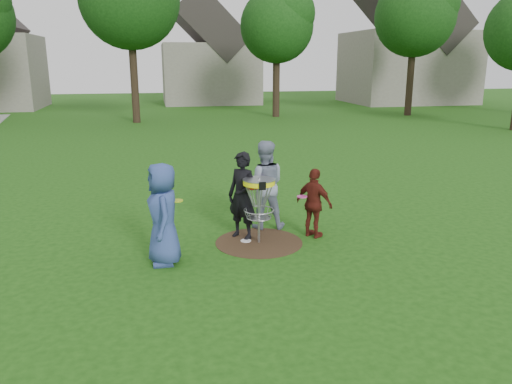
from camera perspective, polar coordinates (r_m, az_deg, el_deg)
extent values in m
plane|color=#19470F|center=(10.34, 0.34, -5.79)|extent=(100.00, 100.00, 0.00)
cylinder|color=#47331E|center=(10.34, 0.34, -5.76)|extent=(1.80, 1.80, 0.01)
imported|color=#324789|center=(9.18, -10.57, -2.51)|extent=(0.67, 0.97, 1.89)
imported|color=black|center=(10.34, -1.57, -0.43)|extent=(0.78, 0.78, 1.83)
imported|color=#808AA5|center=(10.98, 0.91, 0.83)|extent=(1.06, 0.89, 1.97)
imported|color=#591C14|center=(10.51, 6.67, -1.29)|extent=(0.81, 0.91, 1.48)
cylinder|color=white|center=(10.40, -1.16, -5.61)|extent=(0.22, 0.22, 0.02)
cylinder|color=#9EA0A5|center=(10.11, 0.34, -2.12)|extent=(0.05, 0.05, 1.38)
cylinder|color=#FFFB0D|center=(9.96, 0.35, 1.12)|extent=(0.64, 0.64, 0.10)
cylinder|color=#9EA0A5|center=(9.95, 0.35, 1.44)|extent=(0.66, 0.66, 0.01)
cube|color=black|center=(9.65, 0.74, 0.68)|extent=(0.14, 0.02, 0.16)
torus|color=#9EA0A5|center=(10.11, 0.34, -2.07)|extent=(0.62, 0.62, 0.02)
torus|color=#9EA0A5|center=(10.16, 0.34, -2.93)|extent=(0.50, 0.50, 0.02)
cylinder|color=#9EA0A5|center=(10.16, 0.34, -2.99)|extent=(0.44, 0.44, 0.01)
cylinder|color=#B8CF17|center=(9.22, -9.01, -0.98)|extent=(0.22, 0.22, 0.02)
cylinder|color=red|center=(10.11, -0.41, 0.43)|extent=(0.22, 0.22, 0.02)
cylinder|color=#D8399A|center=(10.66, 0.76, 1.63)|extent=(0.22, 0.22, 0.02)
cylinder|color=#D83898|center=(10.36, 5.28, -0.52)|extent=(0.22, 0.22, 0.02)
cylinder|color=#38281C|center=(31.01, -13.71, 11.97)|extent=(0.46, 0.46, 4.62)
cylinder|color=#38281C|center=(33.48, 2.32, 11.83)|extent=(0.46, 0.46, 3.78)
sphere|color=#164211|center=(33.50, 2.39, 18.45)|extent=(4.68, 4.68, 4.68)
cylinder|color=#38281C|center=(35.80, 17.16, 11.73)|extent=(0.46, 0.46, 4.20)
sphere|color=#164211|center=(35.87, 17.71, 18.59)|extent=(5.20, 5.20, 5.20)
cube|color=gray|center=(44.76, -5.29, 13.32)|extent=(8.00, 7.00, 5.00)
cube|color=#2D2826|center=(44.83, -5.42, 18.35)|extent=(6.11, 7.14, 6.11)
cube|color=gray|center=(46.94, 16.85, 13.44)|extent=(10.00, 8.00, 6.00)
cube|color=#2D2826|center=(47.12, 17.31, 19.27)|extent=(7.64, 8.16, 7.64)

